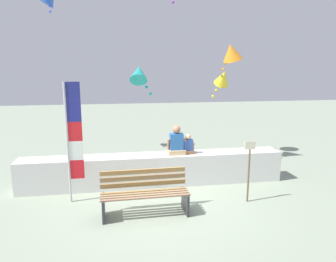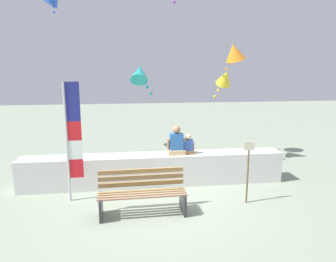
{
  "view_description": "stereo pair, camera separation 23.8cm",
  "coord_description": "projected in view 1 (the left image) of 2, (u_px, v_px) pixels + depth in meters",
  "views": [
    {
      "loc": [
        -0.9,
        -6.64,
        2.95
      ],
      "look_at": [
        0.36,
        0.99,
        1.39
      ],
      "focal_mm": 33.5,
      "sensor_mm": 36.0,
      "label": 1
    },
    {
      "loc": [
        -0.66,
        -6.67,
        2.95
      ],
      "look_at": [
        0.36,
        0.99,
        1.39
      ],
      "focal_mm": 33.5,
      "sensor_mm": 36.0,
      "label": 2
    }
  ],
  "objects": [
    {
      "name": "kite_teal",
      "position": [
        139.0,
        73.0,
        8.14
      ],
      "size": [
        0.61,
        0.71,
        0.91
      ],
      "color": "teal"
    },
    {
      "name": "kite_orange",
      "position": [
        231.0,
        52.0,
        10.03
      ],
      "size": [
        0.98,
        0.94,
        0.93
      ],
      "color": "orange"
    },
    {
      "name": "park_bench",
      "position": [
        145.0,
        194.0,
        6.4
      ],
      "size": [
        1.8,
        0.65,
        0.88
      ],
      "color": "#987157",
      "rests_on": "ground"
    },
    {
      "name": "sign_post",
      "position": [
        249.0,
        167.0,
        6.9
      ],
      "size": [
        0.24,
        0.04,
        1.39
      ],
      "color": "brown",
      "rests_on": "ground"
    },
    {
      "name": "person_child",
      "position": [
        188.0,
        146.0,
        8.02
      ],
      "size": [
        0.34,
        0.25,
        0.51
      ],
      "color": "brown",
      "rests_on": "seawall_ledge"
    },
    {
      "name": "ground_plane",
      "position": [
        159.0,
        200.0,
        7.14
      ],
      "size": [
        40.0,
        40.0,
        0.0
      ],
      "primitive_type": "plane",
      "color": "gray"
    },
    {
      "name": "kite_yellow",
      "position": [
        223.0,
        78.0,
        9.19
      ],
      "size": [
        0.59,
        0.65,
        0.88
      ],
      "color": "yellow"
    },
    {
      "name": "flag_banner",
      "position": [
        72.0,
        137.0,
        6.77
      ],
      "size": [
        0.35,
        0.05,
        2.67
      ],
      "color": "#B7B7BC",
      "rests_on": "ground"
    },
    {
      "name": "seawall_ledge",
      "position": [
        154.0,
        170.0,
        8.02
      ],
      "size": [
        6.65,
        0.63,
        0.79
      ],
      "primitive_type": "cube",
      "color": "silver",
      "rests_on": "ground"
    },
    {
      "name": "person_adult",
      "position": [
        176.0,
        143.0,
        7.95
      ],
      "size": [
        0.48,
        0.36,
        0.74
      ],
      "color": "tan",
      "rests_on": "seawall_ledge"
    }
  ]
}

